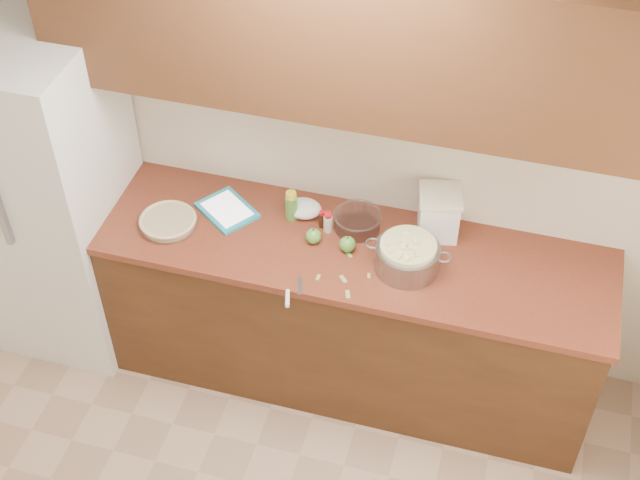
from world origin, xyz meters
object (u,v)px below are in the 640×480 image
(pie, at_px, (168,222))
(colander, at_px, (407,256))
(flour_canister, at_px, (439,213))
(tablet, at_px, (227,210))

(pie, bearing_deg, colander, 1.52)
(flour_canister, relative_size, tablet, 0.70)
(pie, distance_m, colander, 1.15)
(colander, height_order, flour_canister, flour_canister)
(colander, xyz_separation_m, flour_canister, (0.09, 0.27, 0.05))
(colander, distance_m, tablet, 0.92)
(tablet, bearing_deg, flour_canister, 43.59)
(pie, relative_size, flour_canister, 1.17)
(flour_canister, bearing_deg, tablet, -172.40)
(pie, xyz_separation_m, flour_canister, (1.24, 0.30, 0.10))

